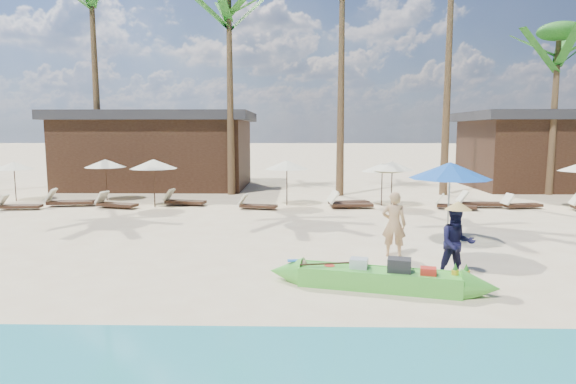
{
  "coord_description": "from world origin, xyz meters",
  "views": [
    {
      "loc": [
        0.04,
        -10.08,
        3.21
      ],
      "look_at": [
        -0.21,
        2.0,
        1.68
      ],
      "focal_mm": 30.0,
      "sensor_mm": 36.0,
      "label": 1
    }
  ],
  "objects": [
    {
      "name": "ground",
      "position": [
        0.0,
        0.0,
        0.0
      ],
      "size": [
        240.0,
        240.0,
        0.0
      ],
      "primitive_type": "plane",
      "color": "beige",
      "rests_on": "ground"
    },
    {
      "name": "green_canoe",
      "position": [
        1.7,
        -0.49,
        0.22
      ],
      "size": [
        5.12,
        1.61,
        0.66
      ],
      "rotation": [
        0.0,
        0.0,
        -0.25
      ],
      "color": "#4EC33B",
      "rests_on": "ground"
    },
    {
      "name": "tourist",
      "position": [
        2.5,
        2.09,
        0.84
      ],
      "size": [
        0.7,
        0.56,
        1.69
      ],
      "primitive_type": "imported",
      "rotation": [
        0.0,
        0.0,
        2.87
      ],
      "color": "tan",
      "rests_on": "ground"
    },
    {
      "name": "vendor_green",
      "position": [
        3.47,
        0.14,
        0.8
      ],
      "size": [
        0.79,
        0.62,
        1.61
      ],
      "primitive_type": "imported",
      "rotation": [
        0.0,
        0.0,
        -0.01
      ],
      "color": "black",
      "rests_on": "ground"
    },
    {
      "name": "blue_umbrella",
      "position": [
        4.19,
        3.08,
        2.15
      ],
      "size": [
        2.21,
        2.21,
        2.38
      ],
      "color": "#99999E",
      "rests_on": "ground"
    },
    {
      "name": "resort_parasol_2",
      "position": [
        -13.01,
        11.69,
        1.64
      ],
      "size": [
        1.77,
        1.77,
        1.82
      ],
      "color": "#392417",
      "rests_on": "ground"
    },
    {
      "name": "resort_parasol_3",
      "position": [
        -8.89,
        11.99,
        1.73
      ],
      "size": [
        1.87,
        1.87,
        1.92
      ],
      "color": "#392417",
      "rests_on": "ground"
    },
    {
      "name": "lounger_3_left",
      "position": [
        -11.48,
        9.22,
        0.19
      ],
      "size": [
        1.7,
        0.68,
        0.56
      ],
      "rotation": [
        0.0,
        0.0,
        0.1
      ],
      "color": "#392417",
      "rests_on": "ground"
    },
    {
      "name": "lounger_3_right",
      "position": [
        -9.87,
        10.18,
        0.23
      ],
      "size": [
        2.06,
        0.88,
        0.68
      ],
      "rotation": [
        0.0,
        0.0,
        0.14
      ],
      "color": "#392417",
      "rests_on": "ground"
    },
    {
      "name": "resort_parasol_4",
      "position": [
        -6.06,
        10.07,
        1.83
      ],
      "size": [
        1.98,
        1.98,
        2.03
      ],
      "color": "#392417",
      "rests_on": "ground"
    },
    {
      "name": "lounger_4_left",
      "position": [
        -7.66,
        9.72,
        0.2
      ],
      "size": [
        1.88,
        1.03,
        0.61
      ],
      "rotation": [
        0.0,
        0.0,
        -0.28
      ],
      "color": "#392417",
      "rests_on": "ground"
    },
    {
      "name": "lounger_4_right",
      "position": [
        -4.99,
        10.55,
        0.21
      ],
      "size": [
        1.9,
        0.88,
        0.62
      ],
      "rotation": [
        0.0,
        0.0,
        -0.18
      ],
      "color": "#392417",
      "rests_on": "ground"
    },
    {
      "name": "resort_parasol_5",
      "position": [
        -0.44,
        10.64,
        1.78
      ],
      "size": [
        1.91,
        1.91,
        1.97
      ],
      "color": "#392417",
      "rests_on": "ground"
    },
    {
      "name": "lounger_5_left",
      "position": [
        -1.7,
        9.56,
        0.18
      ],
      "size": [
        1.68,
        0.81,
        0.55
      ],
      "rotation": [
        0.0,
        0.0,
        -0.2
      ],
      "color": "#392417",
      "rests_on": "ground"
    },
    {
      "name": "resort_parasol_6",
      "position": [
        3.67,
        10.65,
        1.66
      ],
      "size": [
        1.79,
        1.79,
        1.84
      ],
      "color": "#392417",
      "rests_on": "ground"
    },
    {
      "name": "lounger_6_left",
      "position": [
        2.12,
        10.48,
        0.2
      ],
      "size": [
        1.89,
        1.02,
        0.61
      ],
      "rotation": [
        0.0,
        0.0,
        0.27
      ],
      "color": "#392417",
      "rests_on": "ground"
    },
    {
      "name": "lounger_6_right",
      "position": [
        2.17,
        9.84,
        0.21
      ],
      "size": [
        1.84,
        0.68,
        0.61
      ],
      "rotation": [
        0.0,
        0.0,
        0.07
      ],
      "color": "#392417",
      "rests_on": "ground"
    },
    {
      "name": "resort_parasol_7",
      "position": [
        4.06,
        10.45,
        1.75
      ],
      "size": [
        1.89,
        1.89,
        1.94
      ],
      "color": "#392417",
      "rests_on": "ground"
    },
    {
      "name": "lounger_7_left",
      "position": [
        6.48,
        9.68,
        0.19
      ],
      "size": [
        1.72,
        1.02,
        0.56
      ],
      "rotation": [
        0.0,
        0.0,
        -0.34
      ],
      "color": "#392417",
      "rests_on": "ground"
    },
    {
      "name": "lounger_7_right",
      "position": [
        7.65,
        10.18,
        0.21
      ],
      "size": [
        1.89,
        0.6,
        0.64
      ],
      "rotation": [
        0.0,
        0.0,
        -0.01
      ],
      "color": "#392417",
      "rests_on": "ground"
    },
    {
      "name": "lounger_8_left",
      "position": [
        9.3,
        9.94,
        0.19
      ],
      "size": [
        1.75,
        0.82,
        0.57
      ],
      "rotation": [
        0.0,
        0.0,
        0.18
      ],
      "color": "#392417",
      "rests_on": "ground"
    },
    {
      "name": "palm_2",
      "position": [
        -10.45,
        15.08,
        9.18
      ],
      "size": [
        2.08,
        2.08,
        11.33
      ],
      "color": "brown",
      "rests_on": "ground"
    },
    {
      "name": "palm_3",
      "position": [
        -3.36,
        14.27,
        8.58
      ],
      "size": [
        2.08,
        2.08,
        10.52
      ],
      "color": "brown",
      "rests_on": "ground"
    },
    {
      "name": "palm_4",
      "position": [
        2.15,
        14.01,
        9.45
      ],
      "size": [
        2.08,
        2.08,
        11.7
      ],
      "color": "brown",
      "rests_on": "ground"
    },
    {
      "name": "palm_6",
      "position": [
        12.84,
        14.52,
        7.05
      ],
      "size": [
        2.08,
        2.08,
        8.51
      ],
      "color": "brown",
      "rests_on": "ground"
    },
    {
      "name": "pavilion_west",
      "position": [
        -8.0,
        17.5,
        2.19
      ],
      "size": [
        10.8,
        6.6,
        4.3
      ],
      "color": "#392417",
      "rests_on": "ground"
    },
    {
      "name": "pavilion_east",
      "position": [
        14.0,
        17.5,
        2.2
      ],
      "size": [
        8.8,
        6.6,
        4.3
      ],
      "color": "#392417",
      "rests_on": "ground"
    }
  ]
}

